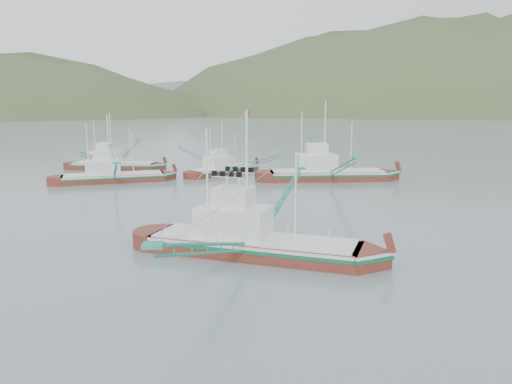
{
  "coord_description": "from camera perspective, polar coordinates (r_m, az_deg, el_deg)",
  "views": [
    {
      "loc": [
        -3.48,
        -36.1,
        10.89
      ],
      "look_at": [
        0.0,
        6.0,
        3.2
      ],
      "focal_mm": 35.0,
      "sensor_mm": 36.0,
      "label": 1
    }
  ],
  "objects": [
    {
      "name": "bg_boat_right",
      "position": [
        70.45,
        8.01,
        2.66
      ],
      "size": [
        16.25,
        29.35,
        11.87
      ],
      "rotation": [
        0.0,
        0.0,
        -0.01
      ],
      "color": "#5D2013",
      "rests_on": "ground"
    },
    {
      "name": "bg_boat_extra",
      "position": [
        84.22,
        -15.98,
        3.65
      ],
      "size": [
        13.96,
        24.26,
        9.92
      ],
      "rotation": [
        0.0,
        0.0,
        -0.19
      ],
      "color": "#5D2013",
      "rests_on": "ground"
    },
    {
      "name": "ground",
      "position": [
        37.87,
        0.75,
        -6.4
      ],
      "size": [
        1200.0,
        1200.0,
        0.0
      ],
      "primitive_type": "plane",
      "color": "slate",
      "rests_on": "ground"
    },
    {
      "name": "bg_boat_left",
      "position": [
        70.9,
        -16.12,
        2.54
      ],
      "size": [
        13.99,
        24.12,
        9.92
      ],
      "rotation": [
        0.0,
        0.0,
        0.23
      ],
      "color": "#5D2013",
      "rests_on": "ground"
    },
    {
      "name": "ridge_distant",
      "position": [
        597.14,
        -1.53,
        9.27
      ],
      "size": [
        960.0,
        400.0,
        240.0
      ],
      "primitive_type": "ellipsoid",
      "color": "slate",
      "rests_on": "ground"
    },
    {
      "name": "main_boat",
      "position": [
        35.58,
        -0.48,
        -3.68
      ],
      "size": [
        15.55,
        26.22,
        11.14
      ],
      "rotation": [
        0.0,
        0.0,
        -0.41
      ],
      "color": "#5D2013",
      "rests_on": "ground"
    },
    {
      "name": "bg_boat_far",
      "position": [
        76.05,
        -3.71,
        3.5
      ],
      "size": [
        17.67,
        18.4,
        8.78
      ],
      "rotation": [
        0.0,
        0.0,
        0.75
      ],
      "color": "#5D2013",
      "rests_on": "ground"
    },
    {
      "name": "headland_right",
      "position": [
        525.97,
        23.11,
        8.32
      ],
      "size": [
        684.0,
        432.0,
        306.0
      ],
      "primitive_type": "ellipsoid",
      "color": "#3B4C27",
      "rests_on": "ground"
    }
  ]
}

